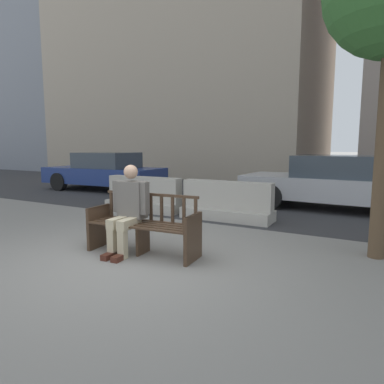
{
  "coord_description": "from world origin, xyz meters",
  "views": [
    {
      "loc": [
        2.98,
        -3.54,
        1.59
      ],
      "look_at": [
        -0.05,
        1.91,
        0.75
      ],
      "focal_mm": 32.0,
      "sensor_mm": 36.0,
      "label": 1
    }
  ],
  "objects": [
    {
      "name": "jersey_barrier_left",
      "position": [
        -2.13,
        3.22,
        0.34
      ],
      "size": [
        2.0,
        0.69,
        0.84
      ],
      "color": "#ADA89E",
      "rests_on": "ground"
    },
    {
      "name": "street_bench",
      "position": [
        -0.05,
        0.44,
        0.4
      ],
      "size": [
        1.72,
        0.65,
        0.88
      ],
      "color": "#473323",
      "rests_on": "ground"
    },
    {
      "name": "jersey_barrier_centre",
      "position": [
        0.09,
        3.22,
        0.34
      ],
      "size": [
        2.01,
        0.71,
        0.84
      ],
      "color": "#ADA89E",
      "rests_on": "ground"
    },
    {
      "name": "seated_person",
      "position": [
        -0.27,
        0.37,
        0.69
      ],
      "size": [
        0.59,
        0.74,
        1.31
      ],
      "color": "#66605B",
      "rests_on": "ground"
    },
    {
      "name": "car_sedan_mid",
      "position": [
        -5.8,
        5.73,
        0.67
      ],
      "size": [
        4.45,
        2.08,
        1.36
      ],
      "color": "navy",
      "rests_on": "ground"
    },
    {
      "name": "car_sedan_far",
      "position": [
        2.07,
        5.67,
        0.69
      ],
      "size": [
        4.7,
        1.95,
        1.36
      ],
      "color": "#B7B7BC",
      "rests_on": "ground"
    },
    {
      "name": "ground_plane",
      "position": [
        0.0,
        0.0,
        0.0
      ],
      "size": [
        200.0,
        200.0,
        0.0
      ],
      "primitive_type": "plane",
      "color": "gray"
    },
    {
      "name": "street_asphalt",
      "position": [
        0.0,
        8.7,
        0.0
      ],
      "size": [
        120.0,
        12.0,
        0.01
      ],
      "primitive_type": "cube",
      "color": "#333335",
      "rests_on": "ground"
    },
    {
      "name": "building_far_left",
      "position": [
        -22.87,
        15.02,
        10.57
      ],
      "size": [
        16.45,
        8.82,
        21.15
      ],
      "color": "gray",
      "rests_on": "ground"
    }
  ]
}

